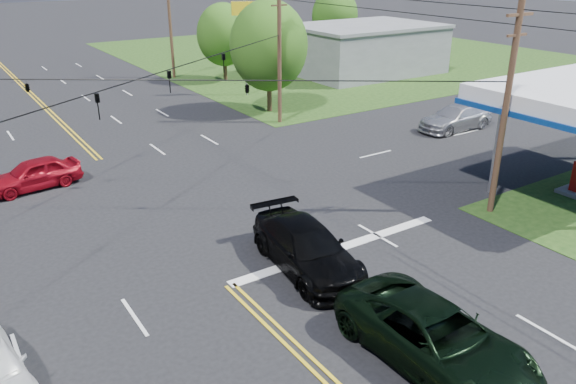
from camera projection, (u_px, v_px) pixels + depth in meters
ground at (149, 208)px, 26.21m from camera, size 280.00×280.00×0.00m
grass_ne at (330, 52)px, 68.58m from camera, size 46.00×48.00×0.03m
stop_bar at (340, 248)px, 22.58m from camera, size 10.00×0.50×0.02m
retail_ne at (364, 50)px, 55.95m from camera, size 14.00×10.00×4.40m
pole_se at (506, 107)px, 23.96m from camera, size 1.60×0.28×9.50m
pole_ne at (279, 52)px, 37.82m from camera, size 1.60×0.28×9.50m
pole_right_far at (170, 22)px, 52.34m from camera, size 1.60×0.28×10.00m
span_wire_signals at (136, 80)px, 23.88m from camera, size 26.00×18.00×1.13m
power_lines at (147, 21)px, 21.33m from camera, size 26.04×100.00×0.64m
tree_right_a at (269, 46)px, 40.65m from camera, size 5.70×5.70×8.18m
tree_right_b at (224, 35)px, 51.41m from camera, size 4.94×4.94×7.09m
tree_far_r at (335, 15)px, 64.77m from camera, size 5.32×5.32×7.63m
pickup_dkgreen at (435, 337)px, 15.95m from camera, size 3.00×6.31×1.74m
suv_black at (307, 248)px, 20.85m from camera, size 3.08×6.17×1.72m
sedan_red at (34, 174)px, 28.16m from camera, size 4.71×2.39×1.54m
sedan_far at (456, 118)px, 37.80m from camera, size 5.67×2.38×1.63m
polesign_ne at (245, 23)px, 45.20m from camera, size 2.06×0.95×7.62m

